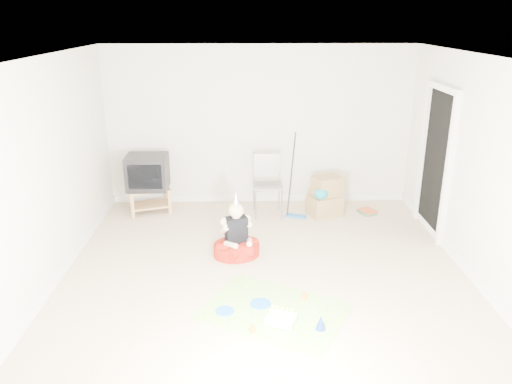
{
  "coord_description": "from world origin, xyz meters",
  "views": [
    {
      "loc": [
        -0.22,
        -5.55,
        3.02
      ],
      "look_at": [
        -0.1,
        0.4,
        0.9
      ],
      "focal_mm": 35.0,
      "sensor_mm": 36.0,
      "label": 1
    }
  ],
  "objects_px": {
    "seated_woman": "(237,242)",
    "tv_stand": "(150,198)",
    "folding_chair": "(268,186)",
    "birthday_cake": "(281,320)",
    "cardboard_boxes": "(325,197)",
    "crt_tv": "(148,172)"
  },
  "relations": [
    {
      "from": "folding_chair",
      "to": "cardboard_boxes",
      "type": "xyz_separation_m",
      "value": [
        0.92,
        -0.02,
        -0.18
      ]
    },
    {
      "from": "cardboard_boxes",
      "to": "seated_woman",
      "type": "height_order",
      "value": "seated_woman"
    },
    {
      "from": "crt_tv",
      "to": "cardboard_boxes",
      "type": "height_order",
      "value": "crt_tv"
    },
    {
      "from": "tv_stand",
      "to": "folding_chair",
      "type": "xyz_separation_m",
      "value": [
        1.9,
        -0.15,
        0.24
      ]
    },
    {
      "from": "seated_woman",
      "to": "cardboard_boxes",
      "type": "bearing_deg",
      "value": 45.47
    },
    {
      "from": "crt_tv",
      "to": "seated_woman",
      "type": "bearing_deg",
      "value": -48.92
    },
    {
      "from": "tv_stand",
      "to": "birthday_cake",
      "type": "xyz_separation_m",
      "value": [
        1.91,
        -3.16,
        -0.2
      ]
    },
    {
      "from": "cardboard_boxes",
      "to": "birthday_cake",
      "type": "xyz_separation_m",
      "value": [
        -0.91,
        -2.99,
        -0.26
      ]
    },
    {
      "from": "tv_stand",
      "to": "crt_tv",
      "type": "relative_size",
      "value": 1.16
    },
    {
      "from": "tv_stand",
      "to": "cardboard_boxes",
      "type": "bearing_deg",
      "value": -3.46
    },
    {
      "from": "folding_chair",
      "to": "seated_woman",
      "type": "bearing_deg",
      "value": -108.27
    },
    {
      "from": "tv_stand",
      "to": "seated_woman",
      "type": "distance_m",
      "value": 2.13
    },
    {
      "from": "folding_chair",
      "to": "cardboard_boxes",
      "type": "bearing_deg",
      "value": -1.02
    },
    {
      "from": "seated_woman",
      "to": "tv_stand",
      "type": "bearing_deg",
      "value": 132.03
    },
    {
      "from": "tv_stand",
      "to": "cardboard_boxes",
      "type": "distance_m",
      "value": 2.82
    },
    {
      "from": "seated_woman",
      "to": "crt_tv",
      "type": "bearing_deg",
      "value": 132.03
    },
    {
      "from": "crt_tv",
      "to": "cardboard_boxes",
      "type": "xyz_separation_m",
      "value": [
        2.82,
        -0.17,
        -0.38
      ]
    },
    {
      "from": "cardboard_boxes",
      "to": "seated_woman",
      "type": "relative_size",
      "value": 0.7
    },
    {
      "from": "folding_chair",
      "to": "birthday_cake",
      "type": "xyz_separation_m",
      "value": [
        0.01,
        -3.01,
        -0.44
      ]
    },
    {
      "from": "folding_chair",
      "to": "cardboard_boxes",
      "type": "distance_m",
      "value": 0.94
    },
    {
      "from": "crt_tv",
      "to": "tv_stand",
      "type": "bearing_deg",
      "value": -76.92
    },
    {
      "from": "seated_woman",
      "to": "birthday_cake",
      "type": "xyz_separation_m",
      "value": [
        0.48,
        -1.58,
        -0.15
      ]
    }
  ]
}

